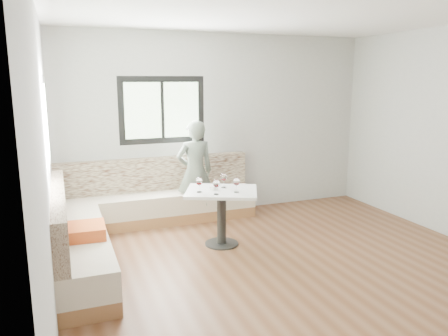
{
  "coord_description": "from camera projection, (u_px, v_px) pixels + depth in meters",
  "views": [
    {
      "loc": [
        -2.38,
        -3.95,
        2.11
      ],
      "look_at": [
        -0.42,
        1.16,
        0.99
      ],
      "focal_mm": 35.0,
      "sensor_mm": 36.0,
      "label": 1
    }
  ],
  "objects": [
    {
      "name": "olive_ramekin",
      "position": [
        214.0,
        188.0,
        5.54
      ],
      "size": [
        0.11,
        0.11,
        0.04
      ],
      "color": "white",
      "rests_on": "table"
    },
    {
      "name": "banquette",
      "position": [
        129.0,
        217.0,
        5.73
      ],
      "size": [
        2.9,
        2.8,
        0.95
      ],
      "color": "brown",
      "rests_on": "ground"
    },
    {
      "name": "wine_glass_b",
      "position": [
        216.0,
        184.0,
        5.29
      ],
      "size": [
        0.08,
        0.08,
        0.19
      ],
      "color": "white",
      "rests_on": "table"
    },
    {
      "name": "wine_glass_c",
      "position": [
        236.0,
        182.0,
        5.38
      ],
      "size": [
        0.08,
        0.08,
        0.19
      ],
      "color": "white",
      "rests_on": "table"
    },
    {
      "name": "wine_glass_d",
      "position": [
        224.0,
        178.0,
        5.62
      ],
      "size": [
        0.08,
        0.08,
        0.19
      ],
      "color": "white",
      "rests_on": "table"
    },
    {
      "name": "table",
      "position": [
        222.0,
        204.0,
        5.56
      ],
      "size": [
        1.09,
        0.99,
        0.73
      ],
      "rotation": [
        0.0,
        0.0,
        -0.42
      ],
      "color": "black",
      "rests_on": "ground"
    },
    {
      "name": "person",
      "position": [
        195.0,
        172.0,
        6.44
      ],
      "size": [
        0.56,
        0.37,
        1.52
      ],
      "primitive_type": "imported",
      "rotation": [
        0.0,
        0.0,
        3.15
      ],
      "color": "slate",
      "rests_on": "ground"
    },
    {
      "name": "room",
      "position": [
        291.0,
        146.0,
        4.63
      ],
      "size": [
        5.01,
        5.01,
        2.81
      ],
      "color": "brown",
      "rests_on": "ground"
    },
    {
      "name": "wine_glass_a",
      "position": [
        199.0,
        182.0,
        5.39
      ],
      "size": [
        0.08,
        0.08,
        0.19
      ],
      "color": "white",
      "rests_on": "table"
    }
  ]
}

